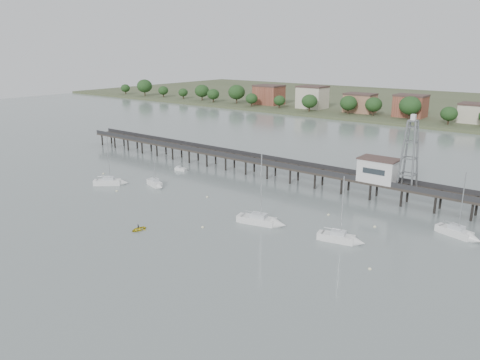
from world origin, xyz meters
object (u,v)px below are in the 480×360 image
Objects in this scene: sailboat_d at (344,239)px; yellow_dinghy at (138,230)px; sailboat_a at (114,182)px; sailboat_c at (266,222)px; lattice_tower at (410,154)px; white_tender at (181,169)px; sailboat_e at (462,234)px; sailboat_b at (156,184)px; pier at (283,165)px.

yellow_dinghy is at bearing -163.09° from sailboat_d.
sailboat_c reaches higher than sailboat_a.
white_tender is at bearing -170.58° from lattice_tower.
lattice_tower is at bearing 0.74° from white_tender.
sailboat_e is at bearing 13.70° from sailboat_c.
sailboat_b is 27.80m from yellow_dinghy.
sailboat_c is (45.05, 1.23, -0.01)m from sailboat_a.
lattice_tower is 28.88m from sailboat_d.
sailboat_a is 1.00× the size of sailboat_e.
sailboat_c is (-16.66, -28.43, -10.47)m from lattice_tower.
sailboat_b reaches higher than white_tender.
sailboat_e is (31.12, 16.38, 0.01)m from sailboat_c.
sailboat_d is (-15.48, -14.85, 0.00)m from sailboat_e.
lattice_tower is 21.53m from sailboat_e.
sailboat_c is at bearing 51.63° from yellow_dinghy.
lattice_tower reaches higher than sailboat_e.
sailboat_e is (45.96, -12.05, -3.15)m from pier.
sailboat_b is 2.95× the size of white_tender.
sailboat_b is at bearing -129.95° from pier.
pier is at bearing 11.09° from white_tender.
yellow_dinghy is at bearing -92.72° from pier.
white_tender is 43.45m from yellow_dinghy.
sailboat_e is 4.31× the size of yellow_dinghy.
lattice_tower reaches higher than yellow_dinghy.
sailboat_b is 0.83× the size of sailboat_e.
yellow_dinghy is (-48.11, -33.30, -0.65)m from sailboat_e.
sailboat_b reaches higher than pier.
sailboat_c is at bearing -40.50° from sailboat_a.
sailboat_a is 20.21m from white_tender.
pier is 51.41× the size of yellow_dinghy.
sailboat_b is 0.83× the size of sailboat_a.
yellow_dinghy is (-32.63, -18.45, -0.65)m from sailboat_d.
lattice_tower reaches higher than white_tender.
pier is at bearing 103.52° from sailboat_c.
sailboat_d is at bearing 36.24° from yellow_dinghy.
lattice_tower is at bearing 45.58° from sailboat_c.
sailboat_c is (14.84, -28.43, -3.16)m from pier.
lattice_tower is 57.55m from yellow_dinghy.
lattice_tower is 1.23× the size of sailboat_e.
sailboat_d is at bearing -8.48° from sailboat_c.
sailboat_d is (-1.02, -26.90, -10.45)m from lattice_tower.
pier is 40.77m from sailboat_d.
lattice_tower is at bearing 75.26° from sailboat_d.
white_tender is at bearing 38.82° from sailboat_a.
sailboat_b is 0.71× the size of sailboat_c.
lattice_tower is at bearing 40.66° from sailboat_b.
sailboat_a is at bearing 167.51° from sailboat_c.
white_tender is (-27.00, -9.71, -3.39)m from pier.
sailboat_e is 3.54× the size of white_tender.
sailboat_d reaches higher than yellow_dinghy.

